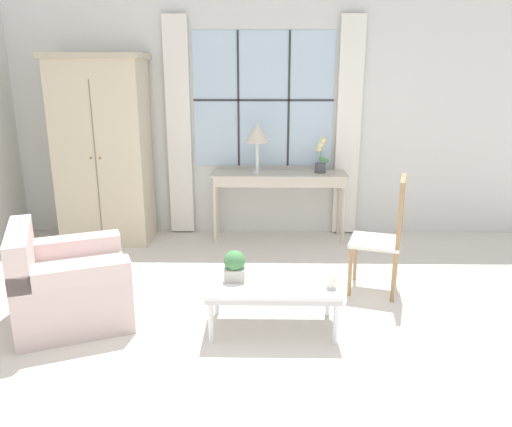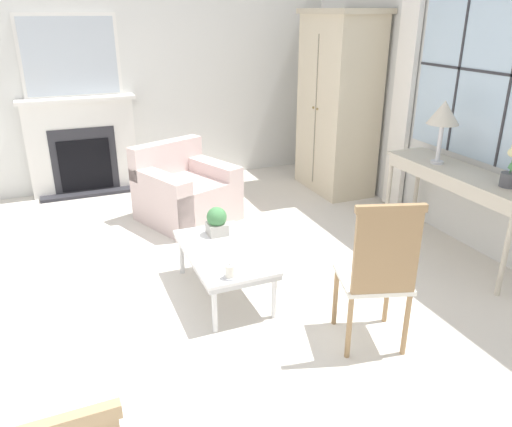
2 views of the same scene
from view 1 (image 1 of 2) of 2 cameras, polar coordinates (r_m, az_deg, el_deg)
The scene contains 11 objects.
ground_plane at distance 3.63m, azimuth 0.69°, elevation -16.83°, with size 14.00×14.00×0.00m, color silver.
wall_back_windowed at distance 6.10m, azimuth 0.86°, elevation 10.64°, with size 7.20×0.14×2.80m.
armoire at distance 6.06m, azimuth -17.02°, elevation 6.89°, with size 1.08×0.66×2.15m.
console_table at distance 5.91m, azimuth 2.66°, elevation 3.83°, with size 1.59×0.44×0.81m.
table_lamp at distance 5.76m, azimuth 0.15°, elevation 9.04°, with size 0.29×0.29×0.58m.
potted_orchid at distance 5.92m, azimuth 7.39°, elevation 6.16°, with size 0.17×0.13×0.42m.
armchair_upholstered at distance 4.35m, azimuth -20.60°, elevation -7.86°, with size 1.12×1.13×0.81m.
side_chair_wooden at distance 4.61m, azimuth 14.87°, elevation -1.76°, with size 0.55×0.55×1.08m.
coffee_table at distance 3.92m, azimuth 1.94°, elevation -8.43°, with size 1.03×0.56×0.39m.
potted_plant_small at distance 3.90m, azimuth -2.46°, elevation -5.96°, with size 0.17×0.17×0.24m.
pillar_candle at distance 3.82m, azimuth 8.61°, elevation -7.80°, with size 0.10×0.10×0.11m.
Camera 1 is at (0.01, -3.05, 1.97)m, focal length 35.00 mm.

